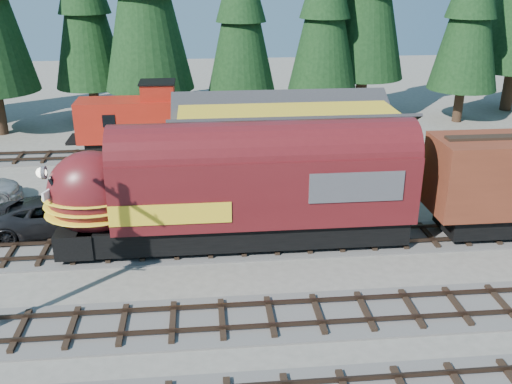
{
  "coord_description": "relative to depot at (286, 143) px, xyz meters",
  "views": [
    {
      "loc": [
        -4.68,
        -19.72,
        12.33
      ],
      "look_at": [
        -2.35,
        4.0,
        2.69
      ],
      "focal_mm": 40.0,
      "sensor_mm": 36.0,
      "label": 1
    }
  ],
  "objects": [
    {
      "name": "pickup_truck_a",
      "position": [
        -11.94,
        -3.95,
        -2.1
      ],
      "size": [
        6.59,
        3.83,
        1.73
      ],
      "primitive_type": "imported",
      "rotation": [
        0.0,
        0.0,
        1.73
      ],
      "color": "black",
      "rests_on": "ground"
    },
    {
      "name": "track_spur",
      "position": [
        -10.0,
        7.5,
        -2.9
      ],
      "size": [
        32.0,
        3.2,
        0.33
      ],
      "color": "#4C4947",
      "rests_on": "ground"
    },
    {
      "name": "depot",
      "position": [
        0.0,
        0.0,
        0.0
      ],
      "size": [
        12.8,
        7.0,
        5.3
      ],
      "color": "gold",
      "rests_on": "ground"
    },
    {
      "name": "ground",
      "position": [
        0.0,
        -10.5,
        -2.96
      ],
      "size": [
        120.0,
        120.0,
        0.0
      ],
      "primitive_type": "plane",
      "color": "#6B665B",
      "rests_on": "ground"
    },
    {
      "name": "locomotive",
      "position": [
        -3.72,
        -6.5,
        -0.34
      ],
      "size": [
        16.56,
        3.29,
        4.5
      ],
      "color": "black",
      "rests_on": "ground"
    },
    {
      "name": "caboose",
      "position": [
        -8.33,
        7.5,
        -0.62
      ],
      "size": [
        8.96,
        2.6,
        4.66
      ],
      "color": "black",
      "rests_on": "ground"
    },
    {
      "name": "track_siding",
      "position": [
        10.0,
        -6.5,
        -2.9
      ],
      "size": [
        68.0,
        3.2,
        0.33
      ],
      "color": "#4C4947",
      "rests_on": "ground"
    }
  ]
}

